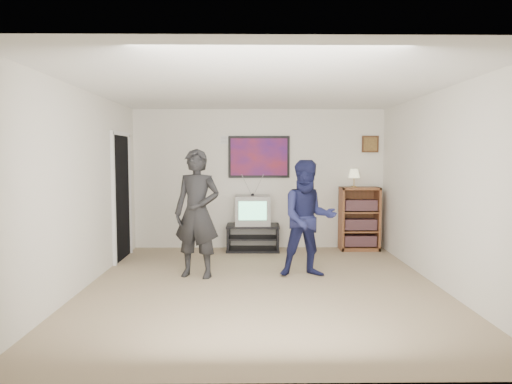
{
  "coord_description": "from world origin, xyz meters",
  "views": [
    {
      "loc": [
        -0.15,
        -5.72,
        1.66
      ],
      "look_at": [
        -0.07,
        0.79,
        1.15
      ],
      "focal_mm": 32.0,
      "sensor_mm": 36.0,
      "label": 1
    }
  ],
  "objects_px": {
    "crt_television": "(253,210)",
    "person_short": "(308,219)",
    "media_stand": "(253,238)",
    "person_tall": "(197,213)",
    "bookshelf": "(359,219)"
  },
  "relations": [
    {
      "from": "bookshelf",
      "to": "person_tall",
      "type": "xyz_separation_m",
      "value": [
        -2.66,
        -1.79,
        0.32
      ]
    },
    {
      "from": "media_stand",
      "to": "bookshelf",
      "type": "relative_size",
      "value": 0.83
    },
    {
      "from": "bookshelf",
      "to": "person_short",
      "type": "distance_m",
      "value": 2.13
    },
    {
      "from": "media_stand",
      "to": "person_tall",
      "type": "distance_m",
      "value": 2.01
    },
    {
      "from": "crt_television",
      "to": "media_stand",
      "type": "bearing_deg",
      "value": -1.0
    },
    {
      "from": "media_stand",
      "to": "bookshelf",
      "type": "height_order",
      "value": "bookshelf"
    },
    {
      "from": "crt_television",
      "to": "bookshelf",
      "type": "bearing_deg",
      "value": 0.52
    },
    {
      "from": "bookshelf",
      "to": "media_stand",
      "type": "bearing_deg",
      "value": -178.48
    },
    {
      "from": "bookshelf",
      "to": "person_tall",
      "type": "bearing_deg",
      "value": -146.13
    },
    {
      "from": "media_stand",
      "to": "person_tall",
      "type": "height_order",
      "value": "person_tall"
    },
    {
      "from": "bookshelf",
      "to": "person_short",
      "type": "xyz_separation_m",
      "value": [
        -1.14,
        -1.79,
        0.25
      ]
    },
    {
      "from": "media_stand",
      "to": "bookshelf",
      "type": "bearing_deg",
      "value": 2.34
    },
    {
      "from": "crt_television",
      "to": "person_short",
      "type": "xyz_separation_m",
      "value": [
        0.76,
        -1.74,
        0.09
      ]
    },
    {
      "from": "media_stand",
      "to": "person_tall",
      "type": "bearing_deg",
      "value": -113.21
    },
    {
      "from": "crt_television",
      "to": "person_short",
      "type": "height_order",
      "value": "person_short"
    }
  ]
}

